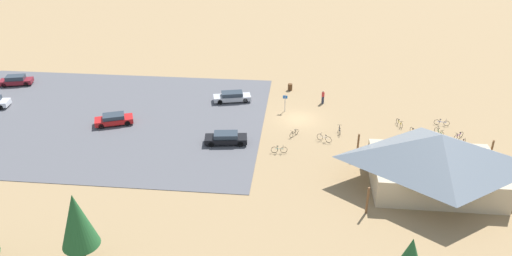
# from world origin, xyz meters

# --- Properties ---
(ground) EXTENTS (160.00, 160.00, 0.00)m
(ground) POSITION_xyz_m (0.00, 0.00, 0.00)
(ground) COLOR #9E7F56
(ground) RESTS_ON ground
(parking_lot_asphalt) EXTENTS (40.45, 28.11, 0.05)m
(parking_lot_asphalt) POSITION_xyz_m (24.29, 2.14, 0.03)
(parking_lot_asphalt) COLOR #56565B
(parking_lot_asphalt) RESTS_ON ground
(bike_pavilion) EXTENTS (13.39, 9.89, 5.43)m
(bike_pavilion) POSITION_xyz_m (-12.74, 12.99, 2.98)
(bike_pavilion) COLOR #C6B28E
(bike_pavilion) RESTS_ON ground
(trash_bin) EXTENTS (0.60, 0.60, 0.90)m
(trash_bin) POSITION_xyz_m (1.34, -8.85, 0.45)
(trash_bin) COLOR brown
(trash_bin) RESTS_ON ground
(lot_sign) EXTENTS (0.56, 0.08, 2.20)m
(lot_sign) POSITION_xyz_m (1.72, -2.05, 1.41)
(lot_sign) COLOR #99999E
(lot_sign) RESTS_ON ground
(pine_center) EXTENTS (2.68, 2.68, 6.49)m
(pine_center) POSITION_xyz_m (14.96, 26.52, 4.32)
(pine_center) COLOR brown
(pine_center) RESTS_ON ground
(bicycle_red_back_row) EXTENTS (1.07, 1.36, 0.87)m
(bicycle_red_back_row) POSITION_xyz_m (-17.56, 4.86, 0.38)
(bicycle_red_back_row) COLOR black
(bicycle_red_back_row) RESTS_ON ground
(bicycle_white_mid_cluster) EXTENTS (1.57, 0.91, 0.87)m
(bicycle_white_mid_cluster) POSITION_xyz_m (-2.91, 5.23, 0.39)
(bicycle_white_mid_cluster) COLOR black
(bicycle_white_mid_cluster) RESTS_ON ground
(bicycle_teal_yard_center) EXTENTS (1.71, 0.48, 0.83)m
(bicycle_teal_yard_center) POSITION_xyz_m (1.81, 8.25, 0.38)
(bicycle_teal_yard_center) COLOR black
(bicycle_teal_yard_center) RESTS_ON ground
(bicycle_yellow_by_bin) EXTENTS (0.57, 1.70, 0.77)m
(bicycle_yellow_by_bin) POSITION_xyz_m (-11.67, 0.59, 0.35)
(bicycle_yellow_by_bin) COLOR black
(bicycle_yellow_by_bin) RESTS_ON ground
(bicycle_purple_near_porch) EXTENTS (1.27, 1.14, 0.76)m
(bicycle_purple_near_porch) POSITION_xyz_m (-17.65, 3.12, 0.36)
(bicycle_purple_near_porch) COLOR black
(bicycle_purple_near_porch) RESTS_ON ground
(bicycle_silver_yard_left) EXTENTS (0.48, 1.74, 0.82)m
(bicycle_silver_yard_left) POSITION_xyz_m (-4.69, 3.10, 0.36)
(bicycle_silver_yard_left) COLOR black
(bicycle_silver_yard_left) RESTS_ON ground
(bicycle_orange_front_row) EXTENTS (0.61, 1.70, 0.80)m
(bicycle_orange_front_row) POSITION_xyz_m (-12.88, 2.77, 0.37)
(bicycle_orange_front_row) COLOR black
(bicycle_orange_front_row) RESTS_ON ground
(bicycle_green_lone_west) EXTENTS (0.72, 1.67, 0.87)m
(bicycle_green_lone_west) POSITION_xyz_m (-15.68, 2.64, 0.39)
(bicycle_green_lone_west) COLOR black
(bicycle_green_lone_west) RESTS_ON ground
(bicycle_black_edge_north) EXTENTS (0.94, 1.33, 0.76)m
(bicycle_black_edge_north) POSITION_xyz_m (0.39, 4.35, 0.34)
(bicycle_black_edge_north) COLOR black
(bicycle_black_edge_north) RESTS_ON ground
(bicycle_blue_trailside) EXTENTS (1.69, 0.53, 0.80)m
(bicycle_blue_trailside) POSITION_xyz_m (-16.57, -0.06, 0.35)
(bicycle_blue_trailside) COLOR black
(bicycle_blue_trailside) RESTS_ON ground
(car_maroon_second_row) EXTENTS (4.54, 2.74, 1.33)m
(car_maroon_second_row) POSITION_xyz_m (39.11, -6.83, 0.71)
(car_maroon_second_row) COLOR maroon
(car_maroon_second_row) RESTS_ON parking_lot_asphalt
(car_black_inner_stall) EXTENTS (4.71, 2.30, 1.24)m
(car_black_inner_stall) POSITION_xyz_m (7.64, 6.83, 0.68)
(car_black_inner_stall) COLOR black
(car_black_inner_stall) RESTS_ON parking_lot_asphalt
(car_silver_near_entry) EXTENTS (5.00, 2.77, 1.26)m
(car_silver_near_entry) POSITION_xyz_m (8.59, -4.29, 0.69)
(car_silver_near_entry) COLOR #BCBCC1
(car_silver_near_entry) RESTS_ON parking_lot_asphalt
(car_red_front_row) EXTENTS (4.66, 3.25, 1.24)m
(car_red_front_row) POSITION_xyz_m (21.29, 3.59, 0.68)
(car_red_front_row) COLOR red
(car_red_front_row) RESTS_ON parking_lot_asphalt
(visitor_by_pavilion) EXTENTS (0.36, 0.37, 1.74)m
(visitor_by_pavilion) POSITION_xyz_m (-2.96, -4.92, 0.91)
(visitor_by_pavilion) COLOR #2D3347
(visitor_by_pavilion) RESTS_ON ground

